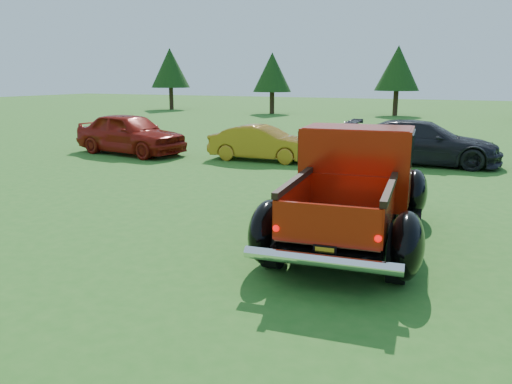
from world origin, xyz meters
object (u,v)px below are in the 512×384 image
object	(u,v)px
tree_mid_left	(398,68)
show_car_grey	(422,142)
tree_far_west	(170,68)
show_car_red	(130,133)
tree_west	(272,72)
show_car_yellow	(262,143)
pickup_truck	(356,183)

from	to	relation	value
tree_mid_left	show_car_grey	world-z (taller)	tree_mid_left
tree_far_west	show_car_red	size ratio (longest dim) A/B	1.17
tree_far_west	tree_mid_left	distance (m)	19.03
tree_far_west	tree_west	bearing A→B (deg)	-5.71
show_car_red	show_car_grey	bearing A→B (deg)	-68.88
tree_far_west	tree_west	distance (m)	10.06
tree_west	show_car_yellow	distance (m)	22.41
tree_west	show_car_grey	xyz separation A→B (m)	(13.50, -18.99, -2.41)
tree_far_west	show_car_grey	xyz separation A→B (m)	(23.50, -19.99, -2.82)
pickup_truck	tree_mid_left	bearing A→B (deg)	92.49
tree_far_west	show_car_red	xyz separation A→B (m)	(13.50, -22.28, -2.76)
show_car_yellow	tree_mid_left	bearing A→B (deg)	-4.49
show_car_red	show_car_grey	xyz separation A→B (m)	(10.00, 2.29, -0.06)
show_car_grey	tree_far_west	bearing A→B (deg)	46.53
tree_mid_left	pickup_truck	distance (m)	29.67
tree_far_west	pickup_truck	world-z (taller)	tree_far_west
tree_mid_left	show_car_yellow	xyz separation A→B (m)	(-0.50, -22.58, -2.79)
tree_mid_left	show_car_red	bearing A→B (deg)	-103.29
tree_far_west	show_car_red	bearing A→B (deg)	-58.79
show_car_red	show_car_grey	world-z (taller)	show_car_red
tree_west	show_car_yellow	bearing A→B (deg)	-67.56
pickup_truck	show_car_red	size ratio (longest dim) A/B	1.21
pickup_truck	show_car_red	xyz separation A→B (m)	(-9.86, 5.96, -0.16)
tree_far_west	tree_mid_left	bearing A→B (deg)	3.01
show_car_red	show_car_grey	size ratio (longest dim) A/B	0.92
tree_far_west	show_car_red	distance (m)	26.20
pickup_truck	show_car_yellow	xyz separation A→B (m)	(-4.86, 6.66, -0.33)
tree_mid_left	show_car_grey	size ratio (longest dim) A/B	1.03
pickup_truck	show_car_grey	size ratio (longest dim) A/B	1.12
tree_west	pickup_truck	bearing A→B (deg)	-63.87
show_car_yellow	show_car_grey	distance (m)	5.25
tree_west	show_car_grey	bearing A→B (deg)	-54.59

